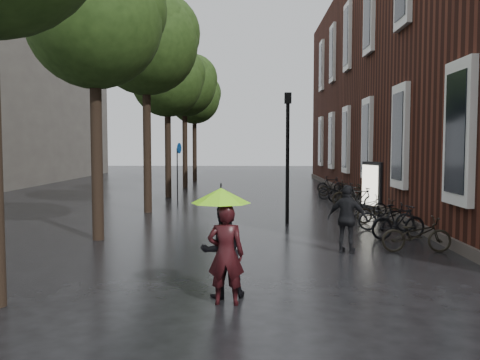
{
  "coord_description": "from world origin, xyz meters",
  "views": [
    {
      "loc": [
        0.25,
        -7.24,
        2.68
      ],
      "look_at": [
        -0.05,
        7.0,
        1.72
      ],
      "focal_mm": 38.0,
      "sensor_mm": 36.0,
      "label": 1
    }
  ],
  "objects_px": {
    "person_black": "(223,251)",
    "person_burgundy": "(226,254)",
    "ad_lightbox": "(373,186)",
    "pedestrian_walking": "(347,219)",
    "parked_bicycles": "(359,201)",
    "lamp_post": "(288,145)"
  },
  "relations": [
    {
      "from": "person_burgundy",
      "to": "lamp_post",
      "type": "relative_size",
      "value": 0.38
    },
    {
      "from": "ad_lightbox",
      "to": "lamp_post",
      "type": "xyz_separation_m",
      "value": [
        -3.79,
        -3.54,
        1.71
      ]
    },
    {
      "from": "person_burgundy",
      "to": "parked_bicycles",
      "type": "xyz_separation_m",
      "value": [
        4.76,
        11.93,
        -0.39
      ]
    },
    {
      "from": "parked_bicycles",
      "to": "person_black",
      "type": "bearing_deg",
      "value": -112.77
    },
    {
      "from": "parked_bicycles",
      "to": "ad_lightbox",
      "type": "height_order",
      "value": "ad_lightbox"
    },
    {
      "from": "ad_lightbox",
      "to": "lamp_post",
      "type": "relative_size",
      "value": 0.45
    },
    {
      "from": "person_black",
      "to": "ad_lightbox",
      "type": "distance_m",
      "value": 13.29
    },
    {
      "from": "parked_bicycles",
      "to": "ad_lightbox",
      "type": "relative_size",
      "value": 8.26
    },
    {
      "from": "ad_lightbox",
      "to": "parked_bicycles",
      "type": "bearing_deg",
      "value": -160.66
    },
    {
      "from": "person_burgundy",
      "to": "pedestrian_walking",
      "type": "height_order",
      "value": "pedestrian_walking"
    },
    {
      "from": "person_black",
      "to": "pedestrian_walking",
      "type": "relative_size",
      "value": 0.96
    },
    {
      "from": "person_burgundy",
      "to": "pedestrian_walking",
      "type": "xyz_separation_m",
      "value": [
        2.84,
        4.22,
        0.0
      ]
    },
    {
      "from": "person_black",
      "to": "ad_lightbox",
      "type": "bearing_deg",
      "value": -130.88
    },
    {
      "from": "person_black",
      "to": "pedestrian_walking",
      "type": "bearing_deg",
      "value": -143.72
    },
    {
      "from": "pedestrian_walking",
      "to": "parked_bicycles",
      "type": "height_order",
      "value": "pedestrian_walking"
    },
    {
      "from": "person_black",
      "to": "person_burgundy",
      "type": "bearing_deg",
      "value": 83.51
    },
    {
      "from": "person_burgundy",
      "to": "lamp_post",
      "type": "distance_m",
      "value": 9.31
    },
    {
      "from": "person_burgundy",
      "to": "pedestrian_walking",
      "type": "relative_size",
      "value": 1.0
    },
    {
      "from": "person_burgundy",
      "to": "ad_lightbox",
      "type": "relative_size",
      "value": 0.85
    },
    {
      "from": "lamp_post",
      "to": "parked_bicycles",
      "type": "bearing_deg",
      "value": 43.87
    },
    {
      "from": "pedestrian_walking",
      "to": "parked_bicycles",
      "type": "distance_m",
      "value": 7.96
    },
    {
      "from": "pedestrian_walking",
      "to": "ad_lightbox",
      "type": "bearing_deg",
      "value": -84.8
    }
  ]
}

